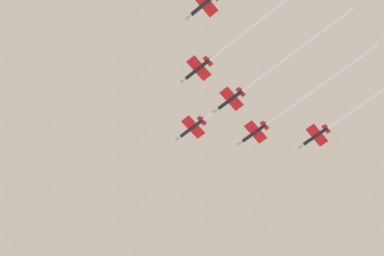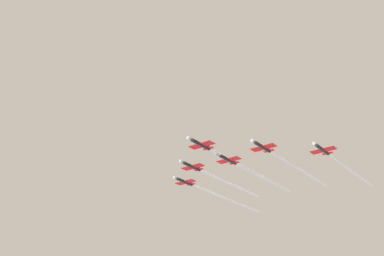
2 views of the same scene
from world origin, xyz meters
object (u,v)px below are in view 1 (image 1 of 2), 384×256
jet_port_outer (266,73)px  jet_port_inner (240,36)px  jet_starboard_inner (290,107)px  jet_center_rear (365,102)px  jet_lead (225,103)px

jet_port_outer → jet_port_inner: bearing=-175.9°
jet_port_outer → jet_starboard_inner: bearing=5.4°
jet_center_rear → jet_starboard_inner: bearing=126.8°
jet_starboard_inner → jet_port_outer: (12.29, -11.03, -0.28)m
jet_port_outer → jet_center_rear: (-7.30, 38.02, 1.38)m
jet_starboard_inner → jet_lead: bearing=134.4°
jet_port_outer → jet_center_rear: jet_center_rear is taller
jet_port_inner → jet_port_outer: jet_port_inner is taller
jet_port_outer → jet_center_rear: size_ratio=0.83×
jet_lead → jet_port_inner: jet_port_inner is taller
jet_starboard_inner → jet_center_rear: size_ratio=0.83×
jet_lead → jet_center_rear: (6.15, 50.45, 1.01)m
jet_lead → jet_center_rear: bearing=-49.7°
jet_lead → jet_port_outer: size_ratio=0.99×
jet_port_inner → jet_center_rear: (-19.32, 49.29, 0.69)m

